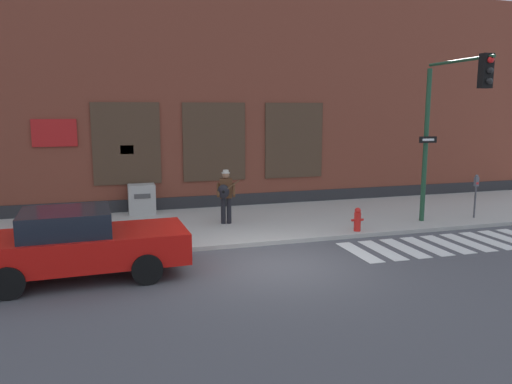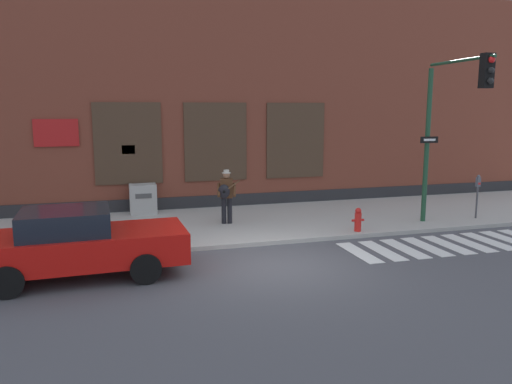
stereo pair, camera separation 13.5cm
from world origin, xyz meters
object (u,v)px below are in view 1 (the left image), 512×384
Objects in this scene: traffic_light at (449,113)px; utility_box at (142,199)px; busker at (226,194)px; parking_meter at (476,189)px; fire_hydrant at (357,219)px; red_car at (77,244)px.

utility_box is at bearing 150.31° from traffic_light.
traffic_light reaches higher than utility_box.
busker is 1.18× the size of parking_meter.
utility_box is (-10.43, 3.84, -0.44)m from parking_meter.
fire_hydrant is at bearing -36.54° from utility_box.
traffic_light is at bearing -153.68° from parking_meter.
busker reaches higher than utility_box.
parking_meter is at bearing 6.41° from fire_hydrant.
fire_hydrant is at bearing -173.59° from parking_meter.
busker is 4.08m from fire_hydrant.
traffic_light reaches higher than busker.
utility_box is (-8.45, 4.82, -2.94)m from traffic_light.
utility_box is 7.31m from fire_hydrant.
traffic_light is 10.16m from utility_box.
red_car is at bearing -168.10° from fire_hydrant.
utility_box is at bearing 136.09° from busker.
fire_hydrant is at bearing 169.75° from traffic_light.
traffic_light reaches higher than fire_hydrant.
red_car is 4.63× the size of utility_box.
fire_hydrant is at bearing 11.90° from red_car.
busker is 0.34× the size of traffic_light.
parking_meter is (8.03, -1.53, -0.01)m from busker.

